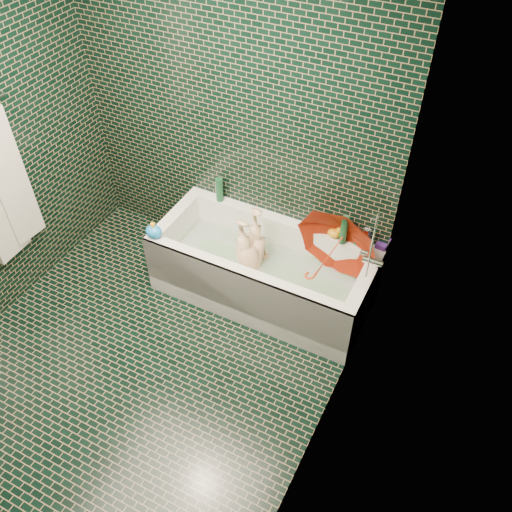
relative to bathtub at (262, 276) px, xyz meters
The scene contains 19 objects.
floor 1.12m from the bathtub, 114.07° to the right, with size 2.80×2.80×0.00m, color black.
ceiling 2.54m from the bathtub, 114.07° to the right, with size 2.80×2.80×0.00m, color white.
wall_back 1.20m from the bathtub, 138.90° to the left, with size 2.80×2.80×0.00m, color black.
wall_right 1.68m from the bathtub, 49.85° to the right, with size 2.80×2.80×0.00m, color black.
bathtub is the anchor object (origin of this frame).
bath_mat 0.06m from the bathtub, 90.00° to the left, with size 1.35×0.47×0.01m, color #54D029.
water 0.09m from the bathtub, 90.00° to the left, with size 1.48×0.53×0.00m, color silver.
faucet 0.99m from the bathtub, ahead, with size 0.18×0.19×0.55m.
child 0.13m from the bathtub, behind, with size 0.34×0.22×0.93m, color beige.
umbrella 0.64m from the bathtub, 10.81° to the left, with size 0.63×0.63×0.55m, color red.
soap_bottle_a 0.85m from the bathtub, 27.07° to the left, with size 0.10×0.10×0.25m, color white.
soap_bottle_b 0.94m from the bathtub, 23.42° to the left, with size 0.08×0.08×0.18m, color #412079.
soap_bottle_c 0.80m from the bathtub, 26.25° to the left, with size 0.12×0.12×0.15m, color #154A27.
bottle_right_tall 0.76m from the bathtub, 30.27° to the left, with size 0.06×0.06×0.24m, color #154A27.
bottle_right_pump 0.88m from the bathtub, 25.34° to the left, with size 0.05×0.05×0.18m, color silver.
bottle_left_tall 0.79m from the bathtub, 149.29° to the left, with size 0.06×0.06×0.21m, color #154A27.
bottle_left_short 0.79m from the bathtub, 149.45° to the left, with size 0.05×0.05×0.18m, color white.
rubber_duck 0.68m from the bathtub, 36.14° to the left, with size 0.13×0.09×0.11m.
bath_toy 0.92m from the bathtub, 159.53° to the right, with size 0.16×0.15×0.13m.
Camera 1 is at (1.76, -1.68, 3.32)m, focal length 38.00 mm.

